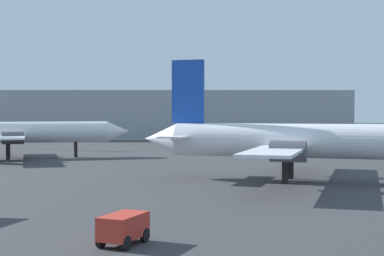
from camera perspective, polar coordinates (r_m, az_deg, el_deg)
airplane_on_taxiway at (r=48.08m, az=10.15°, el=-1.24°), size 26.70×24.73×10.10m
airplane_distant at (r=74.12m, az=-16.98°, el=-0.40°), size 27.08×20.37×10.10m
baggage_cart at (r=25.27m, az=-6.76°, el=-9.58°), size 2.14×2.72×1.30m
terminal_building at (r=127.00m, az=-4.75°, el=1.27°), size 85.67×20.28×10.06m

